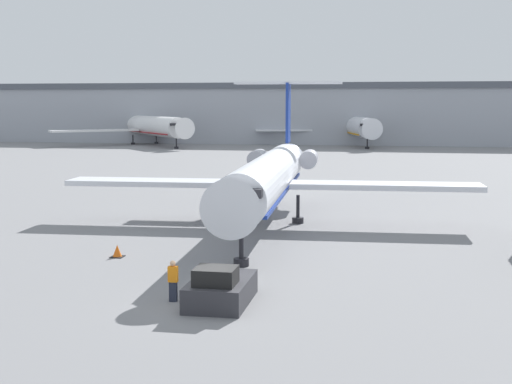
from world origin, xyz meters
TOP-DOWN VIEW (x-y plane):
  - ground_plane at (0.00, 0.00)m, footprint 600.00×600.00m
  - terminal_building at (0.00, 120.00)m, footprint 180.00×16.80m
  - airplane_main at (-0.76, 19.74)m, footprint 28.48×30.86m
  - pushback_tug at (0.37, 0.45)m, footprint 2.39×4.15m
  - worker_near_tug at (-1.66, 0.36)m, footprint 0.40×0.25m
  - traffic_cone_left at (-7.22, 8.19)m, footprint 0.69×0.69m
  - airplane_parked_far_left at (0.34, 115.07)m, footprint 38.33×34.44m
  - airplane_parked_far_right at (-40.28, 108.41)m, footprint 31.24×33.33m

SIDE VIEW (x-z plane):
  - ground_plane at x=0.00m, z-range 0.00..0.00m
  - traffic_cone_left at x=-7.22m, z-range -0.02..0.66m
  - pushback_tug at x=0.37m, z-range -0.23..1.49m
  - worker_near_tug at x=-1.66m, z-range 0.04..1.81m
  - airplane_main at x=-0.76m, z-range -1.61..8.51m
  - airplane_parked_far_left at x=0.34m, z-range -1.64..9.06m
  - airplane_parked_far_right at x=-40.28m, z-range -1.63..9.16m
  - terminal_building at x=0.00m, z-range 0.03..12.28m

